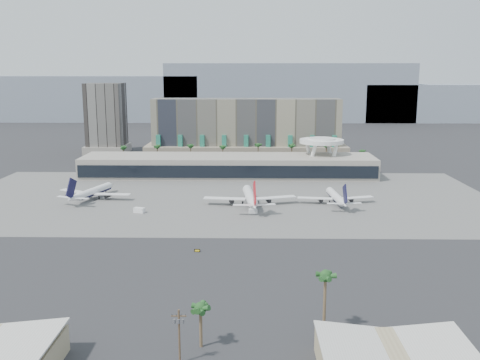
{
  "coord_description": "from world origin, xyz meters",
  "views": [
    {
      "loc": [
        12.63,
        -198.57,
        60.3
      ],
      "look_at": [
        8.16,
        40.0,
        11.82
      ],
      "focal_mm": 40.0,
      "sensor_mm": 36.0,
      "label": 1
    }
  ],
  "objects_px": {
    "utility_pole": "(179,332)",
    "airliner_centre": "(250,197)",
    "airliner_left": "(92,192)",
    "taxiway_sign": "(197,250)",
    "service_vehicle_a": "(139,210)",
    "service_vehicle_b": "(253,211)",
    "airliner_right": "(336,197)"
  },
  "relations": [
    {
      "from": "airliner_left",
      "to": "service_vehicle_b",
      "type": "bearing_deg",
      "value": -1.36
    },
    {
      "from": "utility_pole",
      "to": "airliner_centre",
      "type": "xyz_separation_m",
      "value": [
        14.88,
        136.1,
        -3.26
      ]
    },
    {
      "from": "utility_pole",
      "to": "airliner_left",
      "type": "relative_size",
      "value": 0.31
    },
    {
      "from": "utility_pole",
      "to": "service_vehicle_a",
      "type": "relative_size",
      "value": 2.6
    },
    {
      "from": "service_vehicle_b",
      "to": "service_vehicle_a",
      "type": "bearing_deg",
      "value": 177.97
    },
    {
      "from": "service_vehicle_b",
      "to": "taxiway_sign",
      "type": "xyz_separation_m",
      "value": [
        -19.29,
        -51.0,
        -0.49
      ]
    },
    {
      "from": "airliner_left",
      "to": "service_vehicle_b",
      "type": "distance_m",
      "value": 81.49
    },
    {
      "from": "utility_pole",
      "to": "taxiway_sign",
      "type": "distance_m",
      "value": 71.26
    },
    {
      "from": "utility_pole",
      "to": "airliner_left",
      "type": "distance_m",
      "value": 159.63
    },
    {
      "from": "airliner_right",
      "to": "utility_pole",
      "type": "bearing_deg",
      "value": -115.83
    },
    {
      "from": "airliner_left",
      "to": "airliner_centre",
      "type": "relative_size",
      "value": 0.86
    },
    {
      "from": "airliner_right",
      "to": "service_vehicle_a",
      "type": "xyz_separation_m",
      "value": [
        -88.26,
        -17.7,
        -2.11
      ]
    },
    {
      "from": "airliner_right",
      "to": "taxiway_sign",
      "type": "bearing_deg",
      "value": -134.61
    },
    {
      "from": "airliner_left",
      "to": "service_vehicle_a",
      "type": "height_order",
      "value": "airliner_left"
    },
    {
      "from": "utility_pole",
      "to": "airliner_right",
      "type": "relative_size",
      "value": 0.32
    },
    {
      "from": "service_vehicle_b",
      "to": "taxiway_sign",
      "type": "height_order",
      "value": "service_vehicle_b"
    },
    {
      "from": "airliner_right",
      "to": "taxiway_sign",
      "type": "distance_m",
      "value": 89.87
    },
    {
      "from": "taxiway_sign",
      "to": "utility_pole",
      "type": "bearing_deg",
      "value": -83.62
    },
    {
      "from": "taxiway_sign",
      "to": "airliner_right",
      "type": "bearing_deg",
      "value": 53.55
    },
    {
      "from": "utility_pole",
      "to": "service_vehicle_a",
      "type": "xyz_separation_m",
      "value": [
        -33.47,
        121.75,
        -6.01
      ]
    },
    {
      "from": "airliner_left",
      "to": "airliner_centre",
      "type": "distance_m",
      "value": 77.0
    },
    {
      "from": "airliner_right",
      "to": "service_vehicle_a",
      "type": "distance_m",
      "value": 90.04
    },
    {
      "from": "airliner_centre",
      "to": "airliner_right",
      "type": "height_order",
      "value": "airliner_centre"
    },
    {
      "from": "airliner_right",
      "to": "service_vehicle_b",
      "type": "relative_size",
      "value": 10.02
    },
    {
      "from": "airliner_right",
      "to": "service_vehicle_b",
      "type": "distance_m",
      "value": 42.58
    },
    {
      "from": "utility_pole",
      "to": "airliner_centre",
      "type": "distance_m",
      "value": 136.95
    },
    {
      "from": "airliner_centre",
      "to": "taxiway_sign",
      "type": "distance_m",
      "value": 67.78
    },
    {
      "from": "utility_pole",
      "to": "airliner_left",
      "type": "xyz_separation_m",
      "value": [
        -61.3,
        147.34,
        -3.71
      ]
    },
    {
      "from": "service_vehicle_a",
      "to": "airliner_left",
      "type": "bearing_deg",
      "value": 156.94
    },
    {
      "from": "airliner_left",
      "to": "airliner_centre",
      "type": "xyz_separation_m",
      "value": [
        76.18,
        -11.24,
        0.45
      ]
    },
    {
      "from": "airliner_left",
      "to": "taxiway_sign",
      "type": "height_order",
      "value": "airliner_left"
    },
    {
      "from": "airliner_left",
      "to": "taxiway_sign",
      "type": "xyz_separation_m",
      "value": [
        58.07,
        -76.47,
        -2.96
      ]
    }
  ]
}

